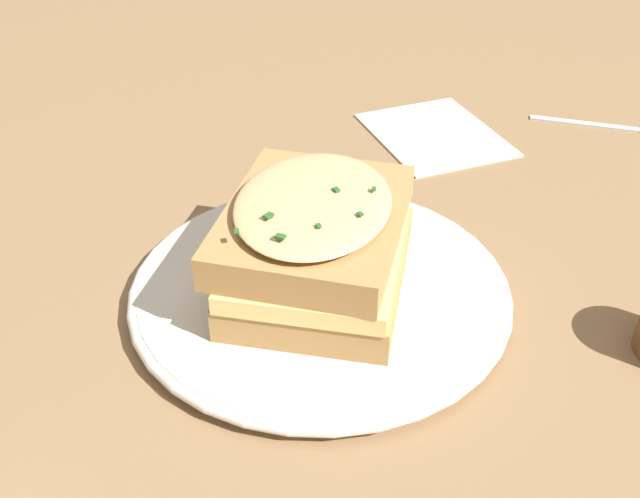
{
  "coord_description": "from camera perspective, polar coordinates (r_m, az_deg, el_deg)",
  "views": [
    {
      "loc": [
        -0.35,
        0.12,
        0.32
      ],
      "look_at": [
        0.03,
        0.02,
        0.04
      ],
      "focal_mm": 42.0,
      "sensor_mm": 36.0,
      "label": 1
    }
  ],
  "objects": [
    {
      "name": "ground_plane",
      "position": [
        0.49,
        3.45,
        -5.17
      ],
      "size": [
        2.4,
        2.4,
        0.0
      ],
      "primitive_type": "plane",
      "color": "olive"
    },
    {
      "name": "dinner_plate",
      "position": [
        0.5,
        -0.0,
        -3.12
      ],
      "size": [
        0.25,
        0.25,
        0.01
      ],
      "color": "silver",
      "rests_on": "ground_plane"
    },
    {
      "name": "sandwich",
      "position": [
        0.48,
        -0.23,
        0.52
      ],
      "size": [
        0.17,
        0.16,
        0.07
      ],
      "rotation": [
        0.0,
        0.0,
        5.83
      ],
      "color": "#B2844C",
      "rests_on": "dinner_plate"
    },
    {
      "name": "napkin",
      "position": [
        0.71,
        8.75,
        8.68
      ],
      "size": [
        0.14,
        0.12,
        0.0
      ],
      "primitive_type": "cube",
      "rotation": [
        0.0,
        0.0,
        0.12
      ],
      "color": "silver",
      "rests_on": "ground_plane"
    }
  ]
}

